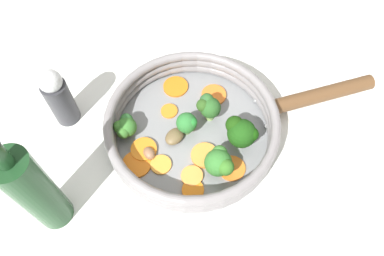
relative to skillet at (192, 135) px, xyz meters
name	(u,v)px	position (x,y,z in m)	size (l,w,h in m)	color
ground_plane	(192,137)	(0.00, 0.00, -0.01)	(4.00, 4.00, 0.00)	white
skillet	(192,135)	(0.00, 0.00, 0.00)	(0.26, 0.26, 0.01)	gray
skillet_rim_wall	(192,125)	(0.00, 0.00, 0.03)	(0.28, 0.28, 0.05)	gray
skillet_handle	(320,95)	(0.12, -0.19, 0.02)	(0.03, 0.03, 0.19)	brown
skillet_rivet_left	(267,126)	(0.04, -0.12, 0.01)	(0.01, 0.01, 0.01)	gray
skillet_rivet_right	(255,101)	(0.09, -0.09, 0.01)	(0.01, 0.01, 0.01)	gray
carrot_slice_0	(144,149)	(-0.05, 0.07, 0.01)	(0.04, 0.04, 0.01)	orange
carrot_slice_1	(232,168)	(-0.05, -0.08, 0.01)	(0.04, 0.04, 0.00)	orange
carrot_slice_2	(214,95)	(0.08, -0.02, 0.01)	(0.04, 0.04, 0.00)	orange
carrot_slice_3	(192,176)	(-0.08, -0.02, 0.01)	(0.03, 0.03, 0.01)	#F9943F
carrot_slice_4	(137,164)	(-0.08, 0.07, 0.01)	(0.05, 0.05, 0.00)	orange
carrot_slice_5	(187,124)	(0.01, 0.01, 0.01)	(0.03, 0.03, 0.00)	orange
carrot_slice_6	(169,111)	(0.03, 0.05, 0.01)	(0.03, 0.03, 0.00)	orange
carrot_slice_7	(193,190)	(-0.10, -0.03, 0.01)	(0.03, 0.03, 0.01)	orange
carrot_slice_8	(161,165)	(-0.07, 0.03, 0.01)	(0.03, 0.03, 0.00)	orange
carrot_slice_9	(176,87)	(0.08, 0.05, 0.01)	(0.04, 0.04, 0.00)	orange
carrot_slice_10	(205,155)	(-0.04, -0.03, 0.01)	(0.04, 0.04, 0.01)	orange
broccoli_floret_0	(241,132)	(0.00, -0.08, 0.04)	(0.05, 0.05, 0.06)	#79A85B
broccoli_floret_1	(187,124)	(0.00, 0.01, 0.03)	(0.04, 0.04, 0.04)	#66964C
broccoli_floret_2	(208,106)	(0.04, -0.02, 0.04)	(0.04, 0.04, 0.05)	#8CB55E
broccoli_floret_3	(219,162)	(-0.05, -0.06, 0.03)	(0.05, 0.05, 0.05)	#6BA757
broccoli_floret_4	(125,127)	(-0.03, 0.10, 0.03)	(0.04, 0.04, 0.04)	#6E8653
mushroom_piece_0	(175,136)	(-0.02, 0.02, 0.01)	(0.03, 0.03, 0.01)	brown
mushroom_piece_1	(149,153)	(-0.06, 0.05, 0.01)	(0.02, 0.02, 0.01)	#8C6246
salt_shaker	(59,97)	(-0.02, 0.22, 0.05)	(0.04, 0.04, 0.12)	#333338
oil_bottle	(34,191)	(-0.18, 0.16, 0.09)	(0.05, 0.05, 0.23)	#193D1E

